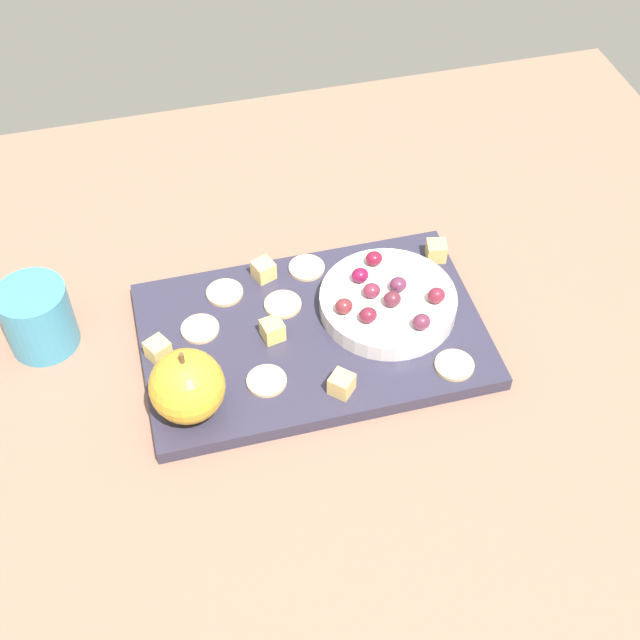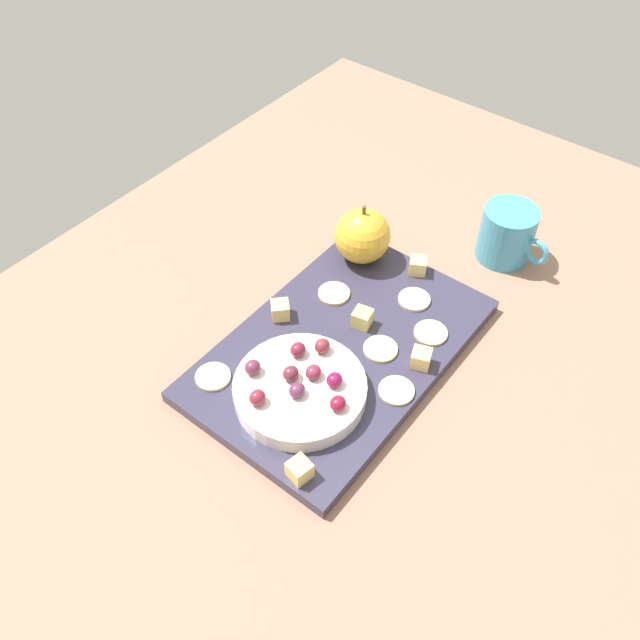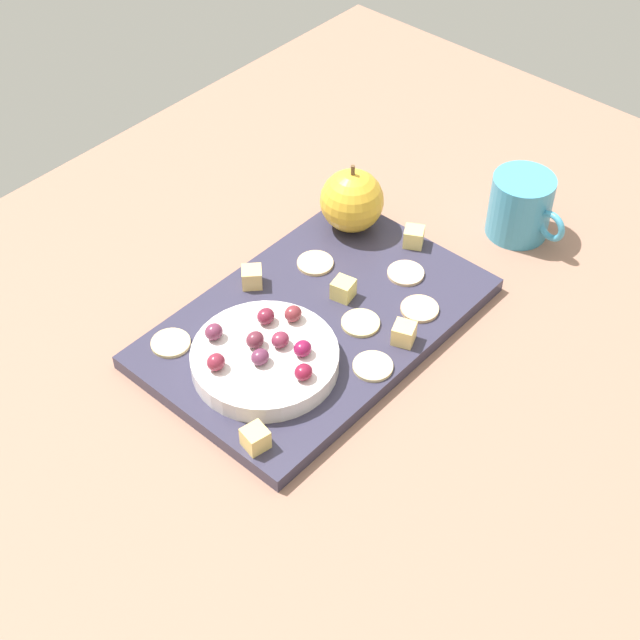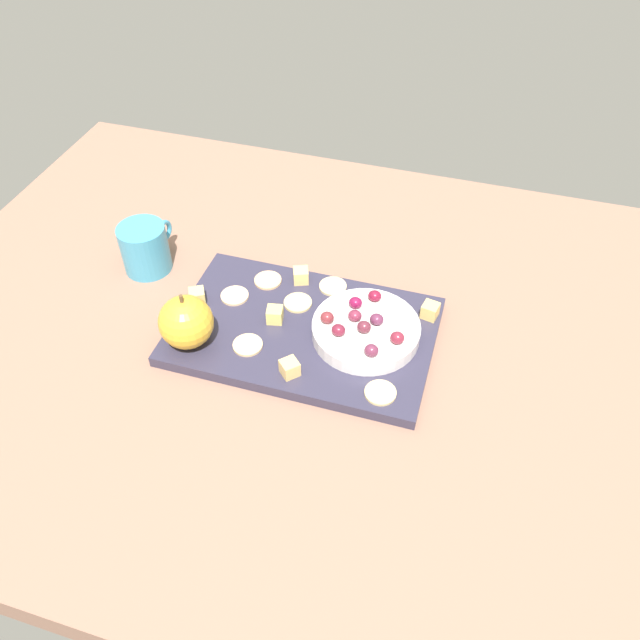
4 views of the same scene
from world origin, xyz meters
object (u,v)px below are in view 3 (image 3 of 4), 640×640
(platter, at_px, (316,322))
(serving_dish, at_px, (265,359))
(grape_1, at_px, (266,316))
(cracker_4, at_px, (373,366))
(cheese_cube_0, at_px, (414,237))
(grape_7, at_px, (255,340))
(cracker_1, at_px, (406,273))
(grape_3, at_px, (214,332))
(apple_whole, at_px, (352,201))
(cheese_cube_1, at_px, (252,277))
(cheese_cube_4, at_px, (343,289))
(cracker_5, at_px, (361,323))
(cracker_2, at_px, (315,263))
(grape_8, at_px, (216,362))
(cheese_cube_3, at_px, (255,438))
(cracker_0, at_px, (420,309))
(grape_5, at_px, (303,372))
(cup, at_px, (521,206))
(cracker_3, at_px, (171,343))
(cheese_cube_2, at_px, (404,333))
(grape_6, at_px, (260,357))
(grape_4, at_px, (303,348))
(grape_2, at_px, (293,314))
(grape_0, at_px, (280,340))

(platter, xyz_separation_m, serving_dish, (0.09, 0.01, 0.02))
(grape_1, bearing_deg, cracker_4, 109.46)
(cheese_cube_0, bearing_deg, grape_7, -1.76)
(cracker_1, bearing_deg, grape_3, -17.94)
(apple_whole, distance_m, cheese_cube_1, 0.16)
(cracker_4, bearing_deg, cheese_cube_4, -123.25)
(cracker_5, height_order, grape_3, grape_3)
(cracker_5, xyz_separation_m, grape_7, (0.12, -0.05, 0.03))
(apple_whole, xyz_separation_m, grape_3, (0.26, 0.03, -0.01))
(cracker_2, distance_m, grape_8, 0.21)
(cheese_cube_1, relative_size, cheese_cube_3, 1.00)
(cheese_cube_1, distance_m, cracker_4, 0.19)
(cracker_0, height_order, grape_5, grape_5)
(serving_dish, bearing_deg, cheese_cube_1, -129.41)
(serving_dish, relative_size, grape_1, 7.85)
(grape_1, distance_m, grape_5, 0.09)
(grape_7, xyz_separation_m, cup, (-0.39, 0.08, -0.01))
(cracker_1, bearing_deg, grape_8, -9.20)
(apple_whole, bearing_deg, cheese_cube_3, 25.10)
(platter, distance_m, cracker_3, 0.16)
(cheese_cube_2, relative_size, grape_5, 1.15)
(cracker_4, xyz_separation_m, grape_6, (0.09, -0.08, 0.03))
(cracker_4, height_order, grape_5, grape_5)
(cracker_0, relative_size, grape_4, 2.16)
(platter, height_order, cheese_cube_0, cheese_cube_0)
(grape_1, xyz_separation_m, grape_7, (0.03, 0.02, 0.00))
(cheese_cube_3, bearing_deg, cracker_2, -150.36)
(apple_whole, xyz_separation_m, cracker_3, (0.29, -0.01, -0.04))
(grape_8, xyz_separation_m, cup, (-0.43, 0.09, -0.01))
(platter, bearing_deg, grape_1, -18.86)
(serving_dish, distance_m, cracker_3, 0.11)
(cracker_5, height_order, grape_8, grape_8)
(cracker_3, bearing_deg, grape_5, 106.71)
(cracker_0, distance_m, cracker_4, 0.10)
(apple_whole, bearing_deg, cracker_3, -2.91)
(serving_dish, bearing_deg, cheese_cube_4, -176.47)
(cheese_cube_0, height_order, grape_4, grape_4)
(cheese_cube_3, relative_size, cheese_cube_4, 1.00)
(cheese_cube_4, distance_m, cracker_3, 0.20)
(grape_2, height_order, cup, cup)
(grape_5, bearing_deg, cracker_2, -141.52)
(cracker_2, distance_m, grape_5, 0.20)
(cheese_cube_0, xyz_separation_m, cracker_0, (0.09, 0.08, -0.01))
(cheese_cube_1, relative_size, grape_4, 1.15)
(grape_5, xyz_separation_m, cup, (-0.38, 0.01, -0.01))
(apple_whole, distance_m, cracker_1, 0.12)
(serving_dish, xyz_separation_m, grape_7, (-0.00, -0.01, 0.02))
(cracker_2, xyz_separation_m, grape_1, (0.12, 0.04, 0.03))
(cracker_2, bearing_deg, grape_0, 28.43)
(platter, xyz_separation_m, grape_7, (0.09, -0.00, 0.04))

